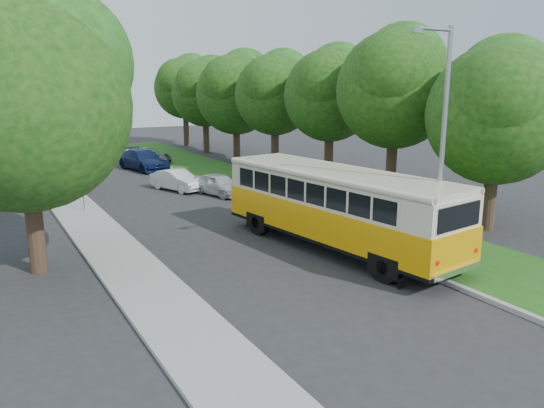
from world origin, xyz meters
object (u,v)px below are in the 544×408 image
lamppost_far (60,123)px  vintage_bus (336,210)px  car_silver (219,184)px  car_blue (144,160)px  car_white (177,180)px  car_grey (147,156)px  lamppost_near (441,142)px

lamppost_far → vintage_bus: lamppost_far is taller
vintage_bus → car_silver: bearing=80.9°
car_blue → car_white: bearing=-105.0°
vintage_bus → car_silver: vintage_bus is taller
lamppost_far → car_blue: 10.38m
lamppost_far → car_silver: bearing=-24.8°
vintage_bus → car_grey: size_ratio=2.38×
car_blue → car_grey: (1.13, 2.84, -0.12)m
car_white → car_blue: (0.48, 8.40, 0.13)m
lamppost_near → car_grey: (-1.21, 28.63, -3.75)m
car_white → lamppost_far: bearing=149.8°
car_silver → car_white: car_silver is taller
lamppost_near → car_silver: 15.45m
car_silver → car_blue: (-1.13, 10.85, 0.12)m
car_silver → lamppost_near: bearing=-99.5°
lamppost_near → car_silver: (-1.21, 14.94, -3.75)m
lamppost_near → lamppost_far: lamppost_near is taller
lamppost_far → vintage_bus: bearing=-63.8°
car_blue → vintage_bus: bearing=-99.6°
lamppost_far → vintage_bus: (7.39, -15.01, -2.54)m
vintage_bus → car_blue: bearing=84.6°
car_silver → car_white: bearing=109.2°
lamppost_near → lamppost_far: 20.53m
lamppost_near → lamppost_far: (-8.91, 18.50, -0.25)m
vintage_bus → car_grey: bearing=81.8°
lamppost_far → car_grey: (7.70, 10.13, -3.50)m
lamppost_near → lamppost_far: bearing=115.7°
lamppost_near → car_silver: lamppost_near is taller
vintage_bus → lamppost_far: bearing=108.7°
vintage_bus → car_grey: vintage_bus is taller
lamppost_near → car_white: lamppost_near is taller
car_white → car_grey: size_ratio=0.83×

